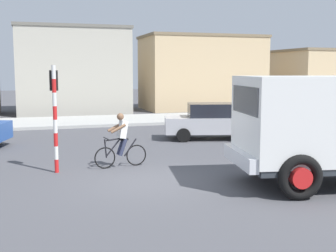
# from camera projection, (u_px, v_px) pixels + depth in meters

# --- Properties ---
(ground_plane) EXTENTS (120.00, 120.00, 0.00)m
(ground_plane) POSITION_uv_depth(u_px,v_px,m) (154.00, 181.00, 12.20)
(ground_plane) COLOR #4C4C51
(sidewalk_far) EXTENTS (80.00, 5.00, 0.16)m
(sidewalk_far) POSITION_uv_depth(u_px,v_px,m) (88.00, 121.00, 25.98)
(sidewalk_far) COLOR #ADADA8
(sidewalk_far) RESTS_ON ground
(cyclist) EXTENTS (1.72, 0.54, 1.72)m
(cyclist) POSITION_uv_depth(u_px,v_px,m) (121.00, 140.00, 13.92)
(cyclist) COLOR black
(cyclist) RESTS_ON ground
(traffic_light_pole) EXTENTS (0.24, 0.43, 3.20)m
(traffic_light_pole) POSITION_uv_depth(u_px,v_px,m) (55.00, 104.00, 13.09)
(traffic_light_pole) COLOR red
(traffic_light_pole) RESTS_ON ground
(car_red_near) EXTENTS (4.30, 2.68, 1.60)m
(car_red_near) POSITION_uv_depth(u_px,v_px,m) (211.00, 121.00, 19.68)
(car_red_near) COLOR #B7B7BC
(car_red_near) RESTS_ON ground
(building_mid_block) EXTENTS (7.87, 6.55, 6.10)m
(building_mid_block) POSITION_uv_depth(u_px,v_px,m) (72.00, 70.00, 32.32)
(building_mid_block) COLOR #B2AD9E
(building_mid_block) RESTS_ON ground
(building_corner_right) EXTENTS (9.32, 5.39, 5.75)m
(building_corner_right) POSITION_uv_depth(u_px,v_px,m) (202.00, 73.00, 35.10)
(building_corner_right) COLOR #D1B284
(building_corner_right) RESTS_ON ground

